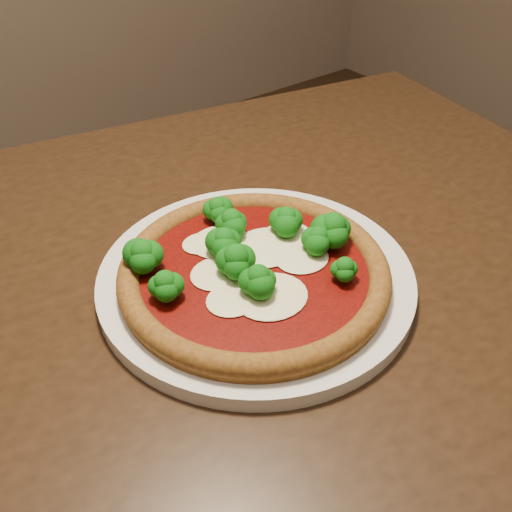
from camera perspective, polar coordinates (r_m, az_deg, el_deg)
dining_table at (r=0.75m, az=-4.74°, el=-6.74°), size 1.34×1.06×0.75m
plate at (r=0.65m, az=-0.00°, el=-2.15°), size 0.36×0.36×0.02m
pizza at (r=0.62m, az=-0.25°, el=-1.06°), size 0.30×0.30×0.06m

